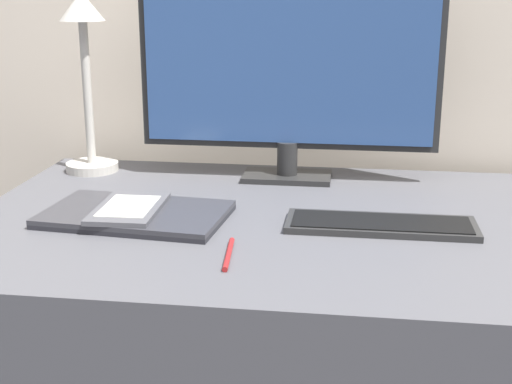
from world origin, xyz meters
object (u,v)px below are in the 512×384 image
(desk_lamp, at_px, (85,63))
(pen, at_px, (229,254))
(laptop, at_px, (136,214))
(ereader, at_px, (129,208))
(monitor, at_px, (287,62))
(keyboard, at_px, (381,225))

(desk_lamp, xyz_separation_m, pen, (0.41, -0.49, -0.25))
(laptop, relative_size, ereader, 1.82)
(ereader, bearing_deg, laptop, 31.24)
(laptop, relative_size, desk_lamp, 0.86)
(ereader, bearing_deg, desk_lamp, 120.26)
(monitor, bearing_deg, desk_lamp, 178.97)
(ereader, height_order, desk_lamp, desk_lamp)
(monitor, xyz_separation_m, ereader, (-0.26, -0.33, -0.24))
(monitor, height_order, pen, monitor)
(pen, bearing_deg, monitor, 84.80)
(ereader, bearing_deg, monitor, 51.59)
(keyboard, xyz_separation_m, pen, (-0.25, -0.17, -0.00))
(laptop, distance_m, ereader, 0.02)
(keyboard, xyz_separation_m, ereader, (-0.46, -0.02, 0.02))
(keyboard, xyz_separation_m, desk_lamp, (-0.66, 0.32, 0.24))
(monitor, bearing_deg, laptop, -127.78)
(monitor, relative_size, ereader, 3.41)
(desk_lamp, bearing_deg, pen, -50.14)
(monitor, relative_size, pen, 4.98)
(keyboard, bearing_deg, desk_lamp, 154.15)
(laptop, bearing_deg, ereader, -148.76)
(desk_lamp, height_order, pen, desk_lamp)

